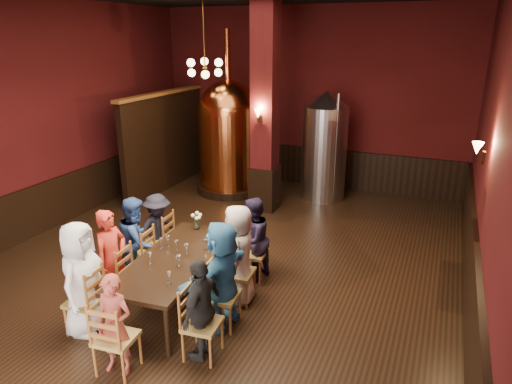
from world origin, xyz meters
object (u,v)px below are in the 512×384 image
at_px(person_1, 112,259).
at_px(copper_kettle, 229,136).
at_px(person_0, 81,279).
at_px(steel_vessel, 324,146).
at_px(rose_vase, 196,218).
at_px(dining_table, 176,261).
at_px(person_2, 137,241).

height_order(person_1, copper_kettle, copper_kettle).
height_order(person_0, steel_vessel, steel_vessel).
xyz_separation_m(steel_vessel, rose_vase, (-0.97, -4.42, -0.34)).
xyz_separation_m(person_0, person_1, (-0.06, 0.67, -0.04)).
bearing_deg(person_1, dining_table, -58.59).
relative_size(dining_table, steel_vessel, 0.96).
height_order(dining_table, copper_kettle, copper_kettle).
relative_size(copper_kettle, steel_vessel, 1.53).
distance_m(dining_table, person_1, 0.91).
relative_size(person_2, copper_kettle, 0.37).
height_order(person_0, person_2, person_0).
xyz_separation_m(person_1, rose_vase, (0.60, 1.39, 0.20)).
height_order(dining_table, person_2, person_2).
height_order(person_1, person_2, person_1).
relative_size(person_0, person_2, 1.08).
distance_m(person_0, rose_vase, 2.13).
bearing_deg(rose_vase, copper_kettle, 108.69).
distance_m(dining_table, person_0, 1.32).
bearing_deg(copper_kettle, person_0, -82.34).
distance_m(person_1, rose_vase, 1.53).
bearing_deg(person_0, copper_kettle, -4.23).
xyz_separation_m(person_0, steel_vessel, (1.50, 6.48, 0.50)).
relative_size(person_2, rose_vase, 4.78).
bearing_deg(person_2, person_1, 159.96).
xyz_separation_m(person_0, copper_kettle, (-0.81, 6.03, 0.65)).
distance_m(steel_vessel, rose_vase, 4.53).
distance_m(person_2, steel_vessel, 5.43).
bearing_deg(person_0, rose_vase, -26.37).
xyz_separation_m(dining_table, steel_vessel, (0.75, 5.40, 0.60)).
bearing_deg(person_2, steel_vessel, -42.99).
bearing_deg(rose_vase, person_0, -104.47).
bearing_deg(dining_table, person_0, -130.36).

